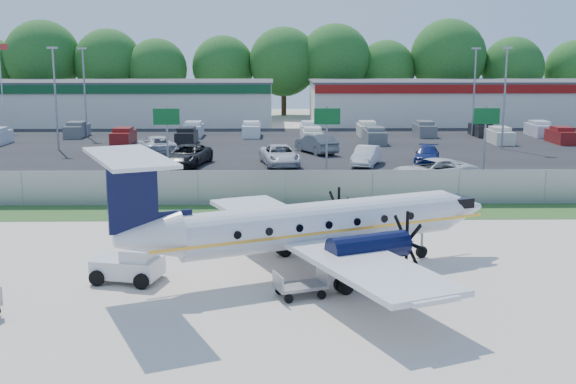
{
  "coord_description": "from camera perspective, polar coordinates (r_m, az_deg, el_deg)",
  "views": [
    {
      "loc": [
        -0.61,
        -26.56,
        8.63
      ],
      "look_at": [
        0.0,
        6.0,
        2.3
      ],
      "focal_mm": 45.0,
      "sensor_mm": 36.0,
      "label": 1
    }
  ],
  "objects": [
    {
      "name": "road_car_mid",
      "position": [
        48.87,
        11.28,
        0.61
      ],
      "size": [
        6.73,
        5.1,
        1.7
      ],
      "primitive_type": "imported",
      "rotation": [
        0.0,
        0.0,
        -1.14
      ],
      "color": "silver",
      "rests_on": "ground"
    },
    {
      "name": "parked_car_a",
      "position": [
        58.17,
        -12.01,
        2.23
      ],
      "size": [
        1.87,
        4.2,
        1.34
      ],
      "primitive_type": "imported",
      "rotation": [
        0.0,
        0.0,
        0.11
      ],
      "color": "navy",
      "rests_on": "ground"
    },
    {
      "name": "light_pole_nw",
      "position": [
        67.5,
        -17.93,
        7.59
      ],
      "size": [
        0.9,
        0.35,
        9.09
      ],
      "color": "gray",
      "rests_on": "ground"
    },
    {
      "name": "sign_right",
      "position": [
        51.83,
        15.37,
        5.05
      ],
      "size": [
        1.8,
        0.26,
        5.0
      ],
      "color": "gray",
      "rests_on": "ground"
    },
    {
      "name": "light_pole_sw",
      "position": [
        77.12,
        -15.79,
        8.07
      ],
      "size": [
        0.9,
        0.35,
        9.09
      ],
      "color": "gray",
      "rests_on": "ground"
    },
    {
      "name": "parked_car_b",
      "position": [
        56.32,
        -7.95,
        2.08
      ],
      "size": [
        3.81,
        6.2,
        1.6
      ],
      "primitive_type": "imported",
      "rotation": [
        0.0,
        0.0,
        -0.21
      ],
      "color": "black",
      "rests_on": "ground"
    },
    {
      "name": "ground",
      "position": [
        27.94,
        0.23,
        -7.0
      ],
      "size": [
        170.0,
        170.0,
        0.0
      ],
      "primitive_type": "plane",
      "color": "beige",
      "rests_on": "ground"
    },
    {
      "name": "parking_lot",
      "position": [
        67.12,
        -0.54,
        3.62
      ],
      "size": [
        170.0,
        32.0,
        0.02
      ],
      "primitive_type": "cube",
      "color": "black",
      "rests_on": "ground"
    },
    {
      "name": "building_west",
      "position": [
        91.78,
        -15.95,
        6.83
      ],
      "size": [
        46.4,
        12.4,
        5.24
      ],
      "color": "silver",
      "rests_on": "ground"
    },
    {
      "name": "cone_starboard_wing",
      "position": [
        33.04,
        5.65,
        -3.75
      ],
      "size": [
        0.37,
        0.37,
        0.53
      ],
      "color": "#D56406",
      "rests_on": "ground"
    },
    {
      "name": "parked_car_f",
      "position": [
        62.98,
        -10.34,
        2.94
      ],
      "size": [
        4.5,
        6.39,
        1.62
      ],
      "primitive_type": "imported",
      "rotation": [
        0.0,
        0.0,
        3.49
      ],
      "color": "silver",
      "rests_on": "ground"
    },
    {
      "name": "pushback_tug",
      "position": [
        28.3,
        -12.34,
        -5.65
      ],
      "size": [
        2.78,
        2.29,
        1.35
      ],
      "color": "silver",
      "rests_on": "ground"
    },
    {
      "name": "tree_line",
      "position": [
        100.93,
        -0.72,
        6.09
      ],
      "size": [
        112.0,
        6.0,
        14.0
      ],
      "primitive_type": null,
      "color": "#1E591A",
      "rests_on": "ground"
    },
    {
      "name": "parked_car_g",
      "position": [
        62.69,
        2.23,
        3.08
      ],
      "size": [
        3.73,
        5.37,
        1.68
      ],
      "primitive_type": "imported",
      "rotation": [
        0.0,
        0.0,
        3.57
      ],
      "color": "#595B5E",
      "rests_on": "ground"
    },
    {
      "name": "light_pole_ne",
      "position": [
        67.86,
        16.77,
        7.67
      ],
      "size": [
        0.9,
        0.35,
        9.09
      ],
      "color": "gray",
      "rests_on": "ground"
    },
    {
      "name": "baggage_cart_far",
      "position": [
        26.01,
        0.99,
        -7.37
      ],
      "size": [
        2.04,
        1.59,
        0.94
      ],
      "color": "gray",
      "rests_on": "ground"
    },
    {
      "name": "parked_car_d",
      "position": [
        56.19,
        6.19,
        2.1
      ],
      "size": [
        2.96,
        4.85,
        1.51
      ],
      "primitive_type": "imported",
      "rotation": [
        0.0,
        0.0,
        -0.32
      ],
      "color": "silver",
      "rests_on": "ground"
    },
    {
      "name": "aircraft",
      "position": [
        28.35,
        2.03,
        -2.57
      ],
      "size": [
        16.54,
        16.06,
        5.14
      ],
      "color": "silver",
      "rests_on": "ground"
    },
    {
      "name": "parked_car_e",
      "position": [
        58.33,
        10.9,
        2.29
      ],
      "size": [
        2.92,
        4.78,
        1.29
      ],
      "primitive_type": "imported",
      "rotation": [
        0.0,
        0.0,
        -0.27
      ],
      "color": "navy",
      "rests_on": "ground"
    },
    {
      "name": "sign_mid",
      "position": [
        49.86,
        3.1,
        5.21
      ],
      "size": [
        1.8,
        0.26,
        5.0
      ],
      "color": "gray",
      "rests_on": "ground"
    },
    {
      "name": "light_pole_se",
      "position": [
        77.43,
        14.52,
        8.14
      ],
      "size": [
        0.9,
        0.35,
        9.09
      ],
      "color": "gray",
      "rests_on": "ground"
    },
    {
      "name": "parked_car_c",
      "position": [
        56.02,
        -0.64,
        2.14
      ],
      "size": [
        3.45,
        5.99,
        1.57
      ],
      "primitive_type": "imported",
      "rotation": [
        0.0,
        0.0,
        0.15
      ],
      "color": "silver",
      "rests_on": "ground"
    },
    {
      "name": "flagpole_east",
      "position": [
        87.07,
        -21.68,
        8.27
      ],
      "size": [
        1.06,
        0.12,
        10.0
      ],
      "color": "silver",
      "rests_on": "ground"
    },
    {
      "name": "far_parking_rows",
      "position": [
        72.08,
        -0.58,
        4.12
      ],
      "size": [
        56.0,
        10.0,
        1.6
      ],
      "primitive_type": null,
      "color": "gray",
      "rests_on": "ground"
    },
    {
      "name": "access_road",
      "position": [
        46.38,
        -0.3,
        0.29
      ],
      "size": [
        170.0,
        8.0,
        0.02
      ],
      "primitive_type": "cube",
      "color": "black",
      "rests_on": "ground"
    },
    {
      "name": "perimeter_fence",
      "position": [
        41.28,
        -0.21,
        0.35
      ],
      "size": [
        120.0,
        0.06,
        1.99
      ],
      "color": "gray",
      "rests_on": "ground"
    },
    {
      "name": "grass_verge",
      "position": [
        39.52,
        -0.16,
        -1.6
      ],
      "size": [
        170.0,
        4.0,
        0.02
      ],
      "primitive_type": "cube",
      "color": "#2D561E",
      "rests_on": "ground"
    },
    {
      "name": "sign_left",
      "position": [
        50.27,
        -9.56,
        5.12
      ],
      "size": [
        1.8,
        0.26,
        5.0
      ],
      "color": "gray",
      "rests_on": "ground"
    },
    {
      "name": "building_east",
      "position": [
        92.65,
        15.74,
        6.88
      ],
      "size": [
        44.4,
        12.4,
        5.24
      ],
      "color": "silver",
      "rests_on": "ground"
    }
  ]
}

